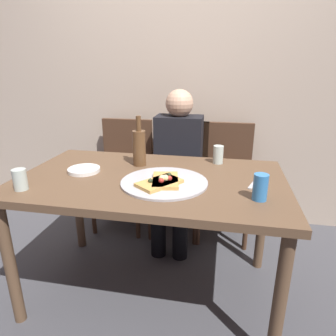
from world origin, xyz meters
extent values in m
plane|color=#424247|center=(0.00, 0.00, 0.00)|extent=(8.00, 8.00, 0.00)
cube|color=#BCA893|center=(0.00, 1.11, 1.30)|extent=(6.00, 0.10, 2.60)
cube|color=brown|center=(0.00, 0.00, 0.74)|extent=(1.45, 0.86, 0.04)
cylinder|color=brown|center=(-0.66, -0.37, 0.36)|extent=(0.06, 0.06, 0.72)
cylinder|color=brown|center=(0.66, -0.37, 0.36)|extent=(0.06, 0.06, 0.72)
cylinder|color=brown|center=(-0.66, 0.37, 0.36)|extent=(0.06, 0.06, 0.72)
cylinder|color=brown|center=(0.66, 0.37, 0.36)|extent=(0.06, 0.06, 0.72)
cylinder|color=#ADADB2|center=(0.09, -0.08, 0.76)|extent=(0.45, 0.45, 0.01)
cube|color=tan|center=(0.08, -0.13, 0.78)|extent=(0.24, 0.25, 0.02)
sphere|color=#EAD184|center=(0.09, -0.11, 0.80)|extent=(0.04, 0.04, 0.04)
sphere|color=#2D381E|center=(0.04, -0.15, 0.79)|extent=(0.02, 0.02, 0.02)
sphere|color=#B22D23|center=(0.12, -0.10, 0.79)|extent=(0.03, 0.03, 0.03)
cube|color=tan|center=(0.10, -0.09, 0.78)|extent=(0.17, 0.24, 0.02)
sphere|color=#EAD184|center=(0.10, -0.11, 0.80)|extent=(0.04, 0.04, 0.04)
sphere|color=#2D381E|center=(0.11, -0.04, 0.79)|extent=(0.02, 0.02, 0.02)
sphere|color=#B22D23|center=(0.09, -0.14, 0.79)|extent=(0.03, 0.03, 0.03)
cylinder|color=brown|center=(-0.12, 0.19, 0.86)|extent=(0.08, 0.08, 0.21)
cylinder|color=brown|center=(-0.12, 0.19, 1.01)|extent=(0.03, 0.03, 0.09)
cylinder|color=#B7C6BC|center=(-0.58, -0.29, 0.81)|extent=(0.07, 0.07, 0.10)
cylinder|color=#B7C6BC|center=(0.35, 0.32, 0.81)|extent=(0.06, 0.06, 0.11)
cylinder|color=#337AC1|center=(0.55, -0.18, 0.82)|extent=(0.07, 0.07, 0.12)
cylinder|color=white|center=(-0.40, 0.01, 0.77)|extent=(0.18, 0.18, 0.02)
cube|color=#B7B7BC|center=(0.56, 0.03, 0.76)|extent=(0.09, 0.21, 0.01)
cube|color=#472D1E|center=(-0.45, 0.75, 0.45)|extent=(0.44, 0.44, 0.05)
cube|color=#472D1E|center=(-0.45, 0.95, 0.68)|extent=(0.44, 0.04, 0.45)
cylinder|color=#472D1E|center=(-0.26, 0.56, 0.21)|extent=(0.04, 0.04, 0.42)
cylinder|color=#472D1E|center=(-0.64, 0.56, 0.21)|extent=(0.04, 0.04, 0.42)
cylinder|color=#472D1E|center=(-0.26, 0.94, 0.21)|extent=(0.04, 0.04, 0.42)
cylinder|color=#472D1E|center=(-0.64, 0.94, 0.21)|extent=(0.04, 0.04, 0.42)
cube|color=#472D1E|center=(0.03, 0.75, 0.45)|extent=(0.44, 0.44, 0.05)
cube|color=#472D1E|center=(0.03, 0.95, 0.68)|extent=(0.44, 0.04, 0.45)
cylinder|color=#472D1E|center=(0.22, 0.56, 0.21)|extent=(0.04, 0.04, 0.42)
cylinder|color=#472D1E|center=(-0.16, 0.56, 0.21)|extent=(0.04, 0.04, 0.42)
cylinder|color=#472D1E|center=(0.22, 0.94, 0.21)|extent=(0.04, 0.04, 0.42)
cylinder|color=#472D1E|center=(-0.16, 0.94, 0.21)|extent=(0.04, 0.04, 0.42)
cube|color=#472D1E|center=(0.39, 0.75, 0.45)|extent=(0.44, 0.44, 0.05)
cube|color=#472D1E|center=(0.39, 0.95, 0.68)|extent=(0.44, 0.04, 0.45)
cylinder|color=#472D1E|center=(0.58, 0.56, 0.21)|extent=(0.04, 0.04, 0.42)
cylinder|color=#472D1E|center=(0.20, 0.56, 0.21)|extent=(0.04, 0.04, 0.42)
cylinder|color=#472D1E|center=(0.58, 0.94, 0.21)|extent=(0.04, 0.04, 0.42)
cylinder|color=#472D1E|center=(0.20, 0.94, 0.21)|extent=(0.04, 0.04, 0.42)
cube|color=black|center=(0.03, 0.77, 0.71)|extent=(0.36, 0.22, 0.52)
sphere|color=tan|center=(0.03, 0.77, 1.06)|extent=(0.21, 0.21, 0.21)
cylinder|color=black|center=(0.11, 0.57, 0.45)|extent=(0.12, 0.40, 0.12)
cylinder|color=black|center=(-0.05, 0.57, 0.45)|extent=(0.12, 0.40, 0.12)
cylinder|color=black|center=(0.11, 0.37, 0.23)|extent=(0.11, 0.11, 0.45)
cylinder|color=black|center=(-0.05, 0.37, 0.23)|extent=(0.11, 0.11, 0.45)
camera|label=1|loc=(0.39, -1.47, 1.33)|focal=31.70mm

